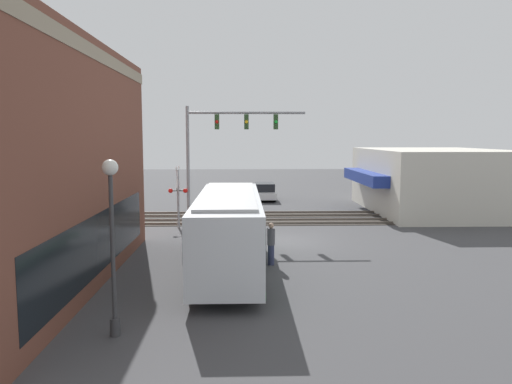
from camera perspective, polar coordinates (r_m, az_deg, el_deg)
ground_plane at (r=26.83m, az=3.21°, el=-5.67°), size 120.00×120.00×0.00m
shop_building at (r=39.63m, az=19.48°, el=1.27°), size 13.25×10.38×4.65m
city_bus at (r=20.85m, az=-3.13°, el=-4.12°), size 11.07×2.59×3.25m
traffic_signal_gantry at (r=30.57m, az=-3.87°, el=6.14°), size 0.42×7.25×7.42m
crossing_signal at (r=30.81m, az=-8.90°, el=0.15°), size 1.41×1.18×3.81m
streetlamp at (r=14.32m, az=-16.12°, el=-4.42°), size 0.44×0.44×4.97m
rail_track_near at (r=32.70m, az=2.32°, el=-3.44°), size 2.60×60.00×0.15m
rail_track_far at (r=35.85m, az=1.96°, el=-2.57°), size 2.60×60.00×0.15m
parked_car_black at (r=37.07m, az=-2.50°, el=-1.28°), size 4.29×1.82×1.45m
parked_car_white at (r=44.08m, az=1.01°, el=-0.01°), size 4.72×1.82×1.53m
pedestrian_near_bus at (r=21.84m, az=1.73°, el=-5.87°), size 0.34×0.34×1.86m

